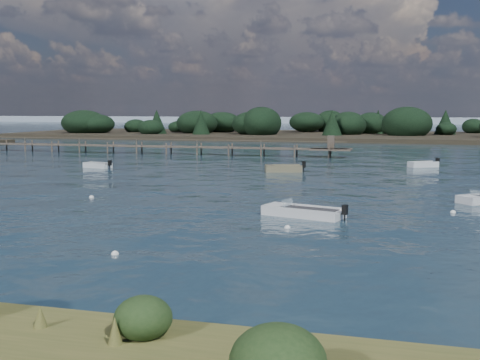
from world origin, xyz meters
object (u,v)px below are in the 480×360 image
(tender_far_white, at_px, (283,170))
(tender_far_grey_b, at_px, (423,165))
(tender_far_grey, at_px, (98,166))
(jetty, at_px, (139,146))
(dinghy_mid_white_a, at_px, (303,214))

(tender_far_white, distance_m, tender_far_grey_b, 15.53)
(tender_far_white, distance_m, tender_far_grey, 19.07)
(tender_far_white, bearing_deg, jetty, 141.83)
(dinghy_mid_white_a, xyz_separation_m, tender_far_white, (-5.67, 23.18, 0.04))
(dinghy_mid_white_a, height_order, tender_far_white, tender_far_white)
(tender_far_white, height_order, jetty, jetty)
(tender_far_grey, bearing_deg, dinghy_mid_white_a, -41.81)
(dinghy_mid_white_a, relative_size, tender_far_grey_b, 1.51)
(tender_far_grey_b, relative_size, jetty, 0.05)
(tender_far_white, relative_size, jetty, 0.06)
(dinghy_mid_white_a, distance_m, tender_far_white, 23.86)
(dinghy_mid_white_a, bearing_deg, tender_far_grey, 138.19)
(jetty, bearing_deg, dinghy_mid_white_a, -55.03)
(dinghy_mid_white_a, distance_m, tender_far_grey_b, 32.51)
(tender_far_white, xyz_separation_m, jetty, (-23.40, 18.40, 0.80))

